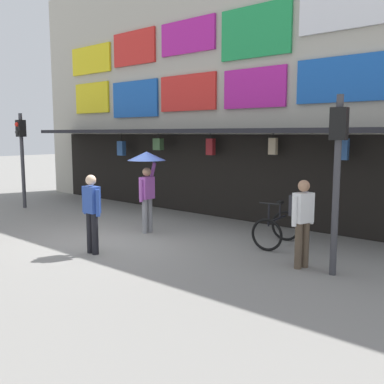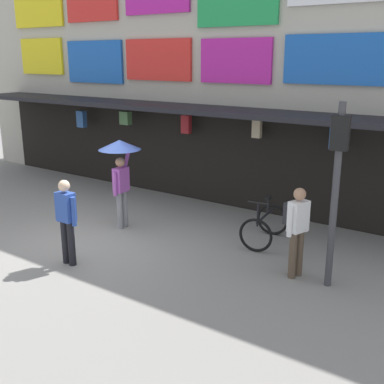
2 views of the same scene
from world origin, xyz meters
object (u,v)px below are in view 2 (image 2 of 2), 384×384
object	(u,v)px
traffic_light_far	(337,167)
pedestrian_in_white	(297,225)
pedestrian_with_umbrella	(120,159)
pedestrian_in_yellow	(66,218)
bicycle_parked	(264,226)

from	to	relation	value
traffic_light_far	pedestrian_in_white	xyz separation A→B (m)	(-0.64, -0.00, -1.16)
traffic_light_far	pedestrian_in_white	distance (m)	1.32
traffic_light_far	pedestrian_with_umbrella	distance (m)	5.02
pedestrian_in_yellow	pedestrian_with_umbrella	size ratio (longest dim) A/B	0.81
bicycle_parked	pedestrian_in_white	xyz separation A→B (m)	(1.18, -1.15, 0.59)
traffic_light_far	pedestrian_with_umbrella	size ratio (longest dim) A/B	1.54
traffic_light_far	bicycle_parked	world-z (taller)	traffic_light_far
traffic_light_far	pedestrian_in_yellow	world-z (taller)	traffic_light_far
pedestrian_in_white	traffic_light_far	bearing A→B (deg)	0.30
pedestrian_with_umbrella	pedestrian_in_white	bearing A→B (deg)	-1.73
pedestrian_in_yellow	pedestrian_in_white	size ratio (longest dim) A/B	1.00
pedestrian_with_umbrella	pedestrian_in_yellow	bearing A→B (deg)	-75.14
traffic_light_far	bicycle_parked	xyz separation A→B (m)	(-1.82, 1.14, -1.75)
pedestrian_in_white	pedestrian_with_umbrella	bearing A→B (deg)	178.27
pedestrian_in_white	pedestrian_in_yellow	bearing A→B (deg)	-152.35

